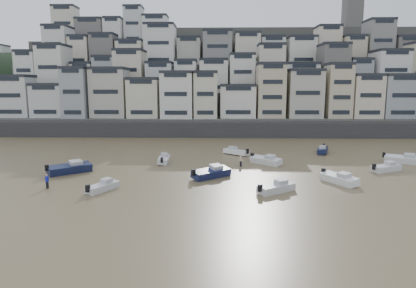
{
  "coord_description": "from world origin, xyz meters",
  "views": [
    {
      "loc": [
        6.65,
        -21.64,
        12.37
      ],
      "look_at": [
        5.16,
        30.0,
        4.0
      ],
      "focal_mm": 32.0,
      "sensor_mm": 36.0,
      "label": 1
    }
  ],
  "objects_px": {
    "boat_b": "(339,177)",
    "person_pink": "(241,161)",
    "boat_d": "(386,166)",
    "boat_g": "(403,158)",
    "boat_i": "(323,149)",
    "boat_c": "(211,172)",
    "boat_k": "(70,167)",
    "boat_e": "(266,159)",
    "boat_f": "(164,158)",
    "boat_j": "(103,185)",
    "boat_a": "(276,186)",
    "boat_h": "(236,151)",
    "person_blue": "(47,181)"
  },
  "relations": [
    {
      "from": "boat_e",
      "to": "person_blue",
      "type": "height_order",
      "value": "person_blue"
    },
    {
      "from": "boat_k",
      "to": "person_pink",
      "type": "height_order",
      "value": "boat_k"
    },
    {
      "from": "boat_a",
      "to": "boat_k",
      "type": "distance_m",
      "value": 28.84
    },
    {
      "from": "boat_b",
      "to": "person_blue",
      "type": "relative_size",
      "value": 3.2
    },
    {
      "from": "boat_c",
      "to": "boat_j",
      "type": "relative_size",
      "value": 1.27
    },
    {
      "from": "boat_d",
      "to": "person_blue",
      "type": "height_order",
      "value": "person_blue"
    },
    {
      "from": "boat_c",
      "to": "boat_g",
      "type": "bearing_deg",
      "value": -20.74
    },
    {
      "from": "boat_f",
      "to": "person_pink",
      "type": "distance_m",
      "value": 12.29
    },
    {
      "from": "boat_f",
      "to": "person_pink",
      "type": "xyz_separation_m",
      "value": [
        12.08,
        -2.23,
        0.17
      ]
    },
    {
      "from": "boat_e",
      "to": "boat_f",
      "type": "relative_size",
      "value": 1.08
    },
    {
      "from": "boat_c",
      "to": "boat_d",
      "type": "distance_m",
      "value": 25.44
    },
    {
      "from": "boat_j",
      "to": "person_blue",
      "type": "relative_size",
      "value": 2.73
    },
    {
      "from": "boat_g",
      "to": "boat_i",
      "type": "bearing_deg",
      "value": 169.51
    },
    {
      "from": "boat_f",
      "to": "boat_h",
      "type": "height_order",
      "value": "boat_h"
    },
    {
      "from": "boat_b",
      "to": "boat_k",
      "type": "distance_m",
      "value": 36.33
    },
    {
      "from": "boat_k",
      "to": "boat_d",
      "type": "bearing_deg",
      "value": -36.5
    },
    {
      "from": "boat_c",
      "to": "boat_k",
      "type": "distance_m",
      "value": 20.01
    },
    {
      "from": "boat_a",
      "to": "boat_i",
      "type": "height_order",
      "value": "boat_a"
    },
    {
      "from": "boat_e",
      "to": "boat_h",
      "type": "relative_size",
      "value": 1.07
    },
    {
      "from": "person_pink",
      "to": "boat_i",
      "type": "bearing_deg",
      "value": 36.31
    },
    {
      "from": "boat_b",
      "to": "boat_c",
      "type": "bearing_deg",
      "value": -128.8
    },
    {
      "from": "boat_e",
      "to": "boat_k",
      "type": "xyz_separation_m",
      "value": [
        -28.25,
        -6.76,
        0.12
      ]
    },
    {
      "from": "boat_a",
      "to": "person_blue",
      "type": "xyz_separation_m",
      "value": [
        -27.23,
        0.8,
        0.15
      ]
    },
    {
      "from": "boat_e",
      "to": "boat_f",
      "type": "height_order",
      "value": "boat_e"
    },
    {
      "from": "boat_a",
      "to": "person_pink",
      "type": "height_order",
      "value": "person_pink"
    },
    {
      "from": "boat_d",
      "to": "boat_g",
      "type": "distance_m",
      "value": 7.48
    },
    {
      "from": "boat_f",
      "to": "boat_k",
      "type": "bearing_deg",
      "value": 119.71
    },
    {
      "from": "boat_g",
      "to": "boat_j",
      "type": "bearing_deg",
      "value": -129.86
    },
    {
      "from": "boat_e",
      "to": "boat_d",
      "type": "bearing_deg",
      "value": 27.76
    },
    {
      "from": "boat_a",
      "to": "person_pink",
      "type": "relative_size",
      "value": 3.02
    },
    {
      "from": "boat_b",
      "to": "boat_d",
      "type": "height_order",
      "value": "boat_b"
    },
    {
      "from": "boat_i",
      "to": "person_blue",
      "type": "xyz_separation_m",
      "value": [
        -39.4,
        -24.14,
        0.15
      ]
    },
    {
      "from": "boat_e",
      "to": "boat_j",
      "type": "xyz_separation_m",
      "value": [
        -20.97,
        -15.16,
        -0.11
      ]
    },
    {
      "from": "boat_i",
      "to": "boat_c",
      "type": "bearing_deg",
      "value": -26.58
    },
    {
      "from": "boat_a",
      "to": "person_blue",
      "type": "height_order",
      "value": "person_blue"
    },
    {
      "from": "boat_b",
      "to": "person_pink",
      "type": "xyz_separation_m",
      "value": [
        -11.82,
        9.42,
        0.11
      ]
    },
    {
      "from": "boat_d",
      "to": "boat_b",
      "type": "bearing_deg",
      "value": -168.73
    },
    {
      "from": "boat_j",
      "to": "boat_k",
      "type": "xyz_separation_m",
      "value": [
        -7.29,
        8.4,
        0.23
      ]
    },
    {
      "from": "boat_i",
      "to": "boat_j",
      "type": "height_order",
      "value": "boat_i"
    },
    {
      "from": "boat_i",
      "to": "boat_k",
      "type": "relative_size",
      "value": 0.82
    },
    {
      "from": "boat_j",
      "to": "person_blue",
      "type": "bearing_deg",
      "value": 112.31
    },
    {
      "from": "person_blue",
      "to": "boat_k",
      "type": "bearing_deg",
      "value": 92.51
    },
    {
      "from": "boat_b",
      "to": "boat_c",
      "type": "relative_size",
      "value": 0.92
    },
    {
      "from": "boat_e",
      "to": "person_blue",
      "type": "relative_size",
      "value": 3.19
    },
    {
      "from": "boat_a",
      "to": "boat_b",
      "type": "height_order",
      "value": "boat_b"
    },
    {
      "from": "boat_d",
      "to": "boat_f",
      "type": "bearing_deg",
      "value": 145.42
    },
    {
      "from": "boat_a",
      "to": "boat_g",
      "type": "height_order",
      "value": "boat_g"
    },
    {
      "from": "boat_a",
      "to": "boat_j",
      "type": "bearing_deg",
      "value": 144.76
    },
    {
      "from": "boat_e",
      "to": "person_blue",
      "type": "bearing_deg",
      "value": -110.51
    },
    {
      "from": "boat_e",
      "to": "person_pink",
      "type": "height_order",
      "value": "person_pink"
    }
  ]
}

